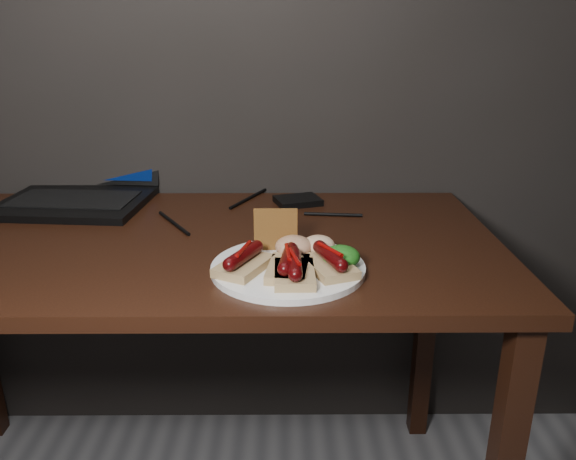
% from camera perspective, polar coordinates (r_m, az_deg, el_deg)
% --- Properties ---
extents(desk, '(1.40, 0.70, 0.75)m').
position_cam_1_polar(desk, '(1.27, -11.39, -4.58)').
color(desk, black).
rests_on(desk, ground).
extents(laptop, '(0.38, 0.40, 0.25)m').
position_cam_1_polar(laptop, '(1.57, -20.15, 4.73)').
color(laptop, black).
rests_on(laptop, desk).
extents(hard_drive, '(0.13, 0.12, 0.02)m').
position_cam_1_polar(hard_drive, '(1.44, 1.00, 2.99)').
color(hard_drive, black).
rests_on(hard_drive, desk).
extents(desk_cables, '(0.91, 0.40, 0.01)m').
position_cam_1_polar(desk_cables, '(1.39, -11.01, 1.75)').
color(desk_cables, black).
rests_on(desk_cables, desk).
extents(plate, '(0.35, 0.35, 0.01)m').
position_cam_1_polar(plate, '(1.05, 0.01, -3.86)').
color(plate, white).
rests_on(plate, desk).
extents(bread_sausage_left, '(0.11, 0.13, 0.04)m').
position_cam_1_polar(bread_sausage_left, '(1.02, -4.52, -3.17)').
color(bread_sausage_left, tan).
rests_on(bread_sausage_left, plate).
extents(bread_sausage_center, '(0.08, 0.12, 0.04)m').
position_cam_1_polar(bread_sausage_center, '(1.00, -0.01, -3.52)').
color(bread_sausage_center, tan).
rests_on(bread_sausage_center, plate).
extents(bread_sausage_right, '(0.11, 0.13, 0.04)m').
position_cam_1_polar(bread_sausage_right, '(1.02, 4.26, -3.23)').
color(bread_sausage_right, tan).
rests_on(bread_sausage_right, plate).
extents(bread_sausage_extra, '(0.07, 0.12, 0.04)m').
position_cam_1_polar(bread_sausage_extra, '(0.98, 0.67, -4.04)').
color(bread_sausage_extra, tan).
rests_on(bread_sausage_extra, plate).
extents(crispbread, '(0.09, 0.01, 0.08)m').
position_cam_1_polar(crispbread, '(1.10, -1.26, 0.06)').
color(crispbread, '#986229').
rests_on(crispbread, plate).
extents(salad_greens, '(0.07, 0.07, 0.04)m').
position_cam_1_polar(salad_greens, '(1.03, 5.42, -2.70)').
color(salad_greens, '#165410').
rests_on(salad_greens, plate).
extents(salsa_mound, '(0.07, 0.07, 0.04)m').
position_cam_1_polar(salsa_mound, '(1.08, 0.59, -1.68)').
color(salsa_mound, maroon).
rests_on(salsa_mound, plate).
extents(coleslaw_mound, '(0.06, 0.06, 0.04)m').
position_cam_1_polar(coleslaw_mound, '(1.09, 3.11, -1.52)').
color(coleslaw_mound, silver).
rests_on(coleslaw_mound, plate).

